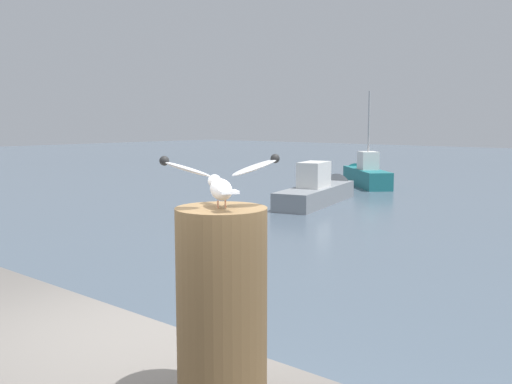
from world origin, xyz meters
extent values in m
cylinder|color=brown|center=(0.83, -0.51, 1.90)|extent=(0.43, 0.43, 0.94)
cylinder|color=tan|center=(0.85, -0.50, 2.38)|extent=(0.01, 0.01, 0.04)
cylinder|color=tan|center=(0.83, -0.53, 2.38)|extent=(0.01, 0.01, 0.04)
ellipsoid|color=white|center=(0.83, -0.51, 2.45)|extent=(0.24, 0.20, 0.10)
sphere|color=white|center=(0.72, -0.44, 2.48)|extent=(0.06, 0.06, 0.06)
cone|color=gold|center=(0.68, -0.41, 2.47)|extent=(0.05, 0.04, 0.02)
cube|color=white|center=(0.96, -0.59, 2.45)|extent=(0.10, 0.11, 0.01)
ellipsoid|color=white|center=(0.93, -0.39, 2.55)|extent=(0.22, 0.25, 0.09)
sphere|color=#2E2E2E|center=(0.98, -0.30, 2.59)|extent=(0.04, 0.04, 0.04)
ellipsoid|color=white|center=(0.76, -0.65, 2.55)|extent=(0.22, 0.25, 0.09)
sphere|color=#2E2E2E|center=(0.70, -0.74, 2.59)|extent=(0.04, 0.04, 0.04)
cube|color=gray|center=(-8.29, 13.57, 0.29)|extent=(2.30, 4.93, 0.59)
cone|color=gray|center=(-8.95, 16.17, 0.32)|extent=(1.27, 1.27, 1.05)
cube|color=white|center=(-8.24, 13.34, 1.01)|extent=(1.05, 1.45, 0.84)
cube|color=#1E7075|center=(-9.72, 19.42, 0.36)|extent=(3.64, 3.53, 0.73)
cone|color=#1E7075|center=(-11.37, 21.00, 0.40)|extent=(1.26, 1.26, 0.89)
cube|color=white|center=(-9.60, 19.31, 1.11)|extent=(1.17, 1.16, 0.76)
cylinder|color=#A5A5A8|center=(-9.60, 19.31, 2.76)|extent=(0.08, 0.08, 2.54)
camera|label=1|loc=(2.68, -2.43, 2.76)|focal=40.61mm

